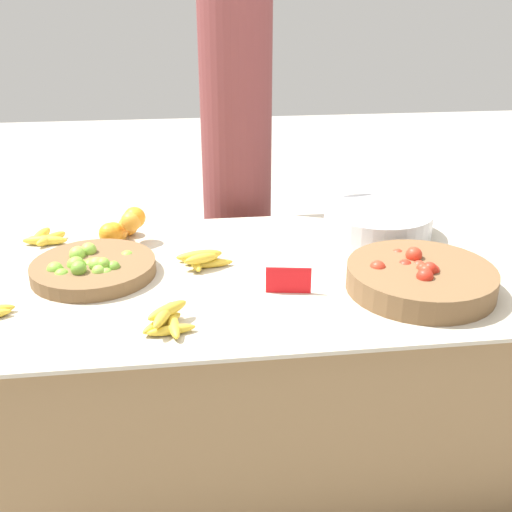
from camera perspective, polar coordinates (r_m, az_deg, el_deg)
The scene contains 11 objects.
ground_plane at distance 2.28m, azimuth 0.00°, elevation -16.36°, with size 12.00×12.00×0.00m, color #ADA599.
market_table at distance 2.08m, azimuth 0.00°, elevation -9.49°, with size 1.89×0.99×0.65m.
lime_bowl at distance 1.95m, azimuth -15.31°, elevation -1.07°, with size 0.39×0.39×0.08m.
tomato_basket at distance 1.85m, azimuth 15.34°, elevation -2.01°, with size 0.44×0.44×0.11m.
orange_pile at distance 2.18m, azimuth -12.61°, elevation 2.70°, with size 0.17×0.16×0.13m.
metal_bowl at distance 2.23m, azimuth 11.48°, elevation 3.13°, with size 0.39×0.39×0.10m.
price_sign at distance 1.77m, azimuth 3.11°, elevation -2.33°, with size 0.13×0.03×0.08m.
banana_bunch_front_right at distance 1.95m, azimuth -5.31°, elevation -0.25°, with size 0.19×0.14×0.06m.
banana_bunch_back_center at distance 1.60m, azimuth -8.42°, elevation -6.01°, with size 0.15×0.16×0.06m.
banana_bunch_front_left at distance 2.26m, azimuth -19.37°, elevation 1.61°, with size 0.16×0.17×0.03m.
vendor_person at distance 2.58m, azimuth -1.83°, elevation 8.00°, with size 0.29×0.29×1.64m.
Camera 1 is at (-0.22, -1.73, 1.47)m, focal length 42.00 mm.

